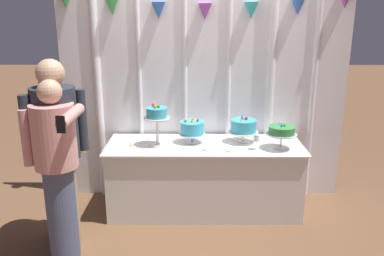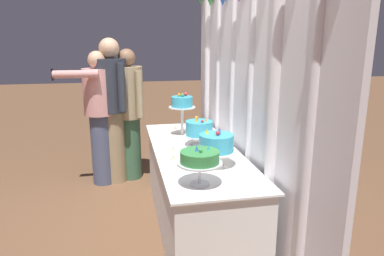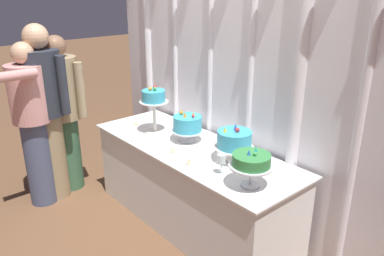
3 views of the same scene
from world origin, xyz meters
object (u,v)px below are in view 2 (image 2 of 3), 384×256
(cake_display_leftmost, at_px, (182,105))
(guest_man_pink_jacket, at_px, (129,110))
(cake_display_midright, at_px, (216,144))
(cake_display_rightmost, at_px, (200,159))
(cake_table, at_px, (195,189))
(cake_display_midleft, at_px, (199,129))
(tealight_near_left, at_px, (173,150))
(guest_man_dark_suit, at_px, (112,106))
(tealight_near_right, at_px, (173,159))
(guest_girl_blue_dress, at_px, (99,113))
(wine_glass, at_px, (188,157))
(tealight_far_left, at_px, (175,128))

(cake_display_leftmost, height_order, guest_man_pink_jacket, guest_man_pink_jacket)
(cake_display_midright, bearing_deg, cake_display_rightmost, -30.63)
(cake_table, relative_size, cake_display_leftmost, 4.66)
(cake_display_midleft, xyz_separation_m, tealight_near_left, (0.12, -0.26, -0.14))
(guest_man_pink_jacket, height_order, guest_man_dark_suit, guest_man_dark_suit)
(tealight_near_right, bearing_deg, guest_girl_blue_dress, -156.15)
(cake_display_rightmost, xyz_separation_m, wine_glass, (-0.25, -0.03, -0.07))
(cake_table, xyz_separation_m, tealight_near_right, (0.23, -0.23, 0.38))
(cake_display_midright, bearing_deg, guest_man_pink_jacket, -160.55)
(tealight_near_left, bearing_deg, cake_display_midright, 33.12)
(tealight_far_left, bearing_deg, cake_display_midleft, 11.63)
(wine_glass, relative_size, guest_man_pink_jacket, 0.10)
(tealight_near_left, xyz_separation_m, tealight_near_right, (0.24, -0.04, 0.00))
(guest_girl_blue_dress, distance_m, guest_man_dark_suit, 0.17)
(cake_table, height_order, guest_man_dark_suit, guest_man_dark_suit)
(tealight_far_left, relative_size, tealight_near_right, 0.85)
(cake_table, height_order, cake_display_rightmost, cake_display_rightmost)
(tealight_near_left, distance_m, guest_girl_blue_dress, 1.41)
(tealight_near_left, bearing_deg, tealight_near_right, -8.27)
(tealight_near_right, relative_size, guest_man_pink_jacket, 0.03)
(cake_display_midleft, relative_size, guest_girl_blue_dress, 0.18)
(cake_table, height_order, cake_display_midleft, cake_display_midleft)
(cake_display_rightmost, relative_size, tealight_far_left, 7.12)
(wine_glass, bearing_deg, cake_table, 162.50)
(tealight_far_left, xyz_separation_m, tealight_near_left, (0.74, -0.13, -0.00))
(cake_table, bearing_deg, guest_man_dark_suit, -149.98)
(guest_girl_blue_dress, bearing_deg, cake_display_midright, 30.24)
(cake_display_midleft, bearing_deg, cake_display_rightmost, -12.22)
(wine_glass, bearing_deg, tealight_near_left, -176.13)
(cake_table, relative_size, tealight_near_right, 40.25)
(cake_table, height_order, tealight_near_left, tealight_near_left)
(cake_table, distance_m, guest_man_pink_jacket, 1.52)
(wine_glass, bearing_deg, tealight_near_right, -165.56)
(tealight_near_left, bearing_deg, guest_girl_blue_dress, -150.78)
(cake_table, distance_m, cake_display_leftmost, 0.84)
(cake_table, height_order, guest_girl_blue_dress, guest_girl_blue_dress)
(cake_display_rightmost, height_order, guest_man_pink_jacket, guest_man_pink_jacket)
(guest_man_dark_suit, bearing_deg, cake_display_midright, 25.80)
(tealight_near_left, height_order, tealight_near_right, tealight_near_right)
(tealight_far_left, relative_size, guest_man_dark_suit, 0.02)
(wine_glass, distance_m, guest_man_pink_jacket, 1.89)
(cake_display_midleft, bearing_deg, tealight_near_left, -64.98)
(tealight_near_right, distance_m, guest_girl_blue_dress, 1.61)
(cake_display_rightmost, bearing_deg, guest_man_dark_suit, -163.48)
(wine_glass, bearing_deg, cake_display_leftmost, 172.80)
(cake_display_midright, height_order, wine_glass, cake_display_midright)
(guest_man_dark_suit, bearing_deg, tealight_far_left, 52.25)
(guest_man_pink_jacket, relative_size, guest_man_dark_suit, 0.93)
(cake_display_midright, relative_size, tealight_near_right, 6.20)
(cake_table, distance_m, cake_display_midleft, 0.54)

